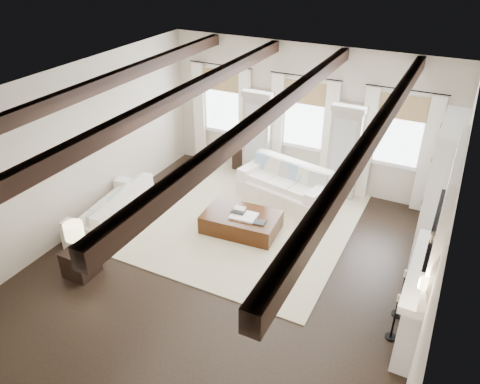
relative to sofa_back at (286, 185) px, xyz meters
The scene contains 16 objects.
ground 2.79m from the sofa_back, 89.98° to the right, with size 7.50×7.50×0.00m, color black.
room_shell 2.54m from the sofa_back, 68.25° to the right, with size 6.54×7.54×3.22m.
area_rug 1.22m from the sofa_back, 102.20° to the right, with size 3.86×4.52×0.02m, color beige.
sofa_back is the anchor object (origin of this frame).
sofa_left 3.68m from the sofa_back, 135.22° to the right, with size 1.10×2.05×0.84m.
ottoman 1.57m from the sofa_back, 101.88° to the right, with size 1.47×0.92×0.38m, color black.
tray 1.62m from the sofa_back, 98.30° to the right, with size 0.50×0.38×0.04m, color white.
book_lower 1.59m from the sofa_back, 103.95° to the right, with size 0.26×0.20×0.04m, color #262628.
book_upper 1.55m from the sofa_back, 104.07° to the right, with size 0.22×0.17×0.03m, color beige.
book_loose 1.67m from the sofa_back, 85.86° to the right, with size 0.24×0.18×0.03m, color #262628.
side_table_front 4.54m from the sofa_back, 119.15° to the right, with size 0.49×0.49×0.49m, color black.
lamp_front 4.57m from the sofa_back, 119.15° to the right, with size 0.32×0.32×0.55m.
side_table_back 1.79m from the sofa_back, 148.43° to the left, with size 0.39×0.39×0.58m, color black.
lamp_back 1.90m from the sofa_back, 148.43° to the left, with size 0.35×0.35×0.60m.
candlestick_near 4.20m from the sofa_back, 46.29° to the right, with size 0.17×0.17×0.82m.
candlestick_far 3.84m from the sofa_back, 40.91° to the right, with size 0.18×0.18×0.88m.
Camera 1 is at (3.12, -5.67, 5.32)m, focal length 35.00 mm.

